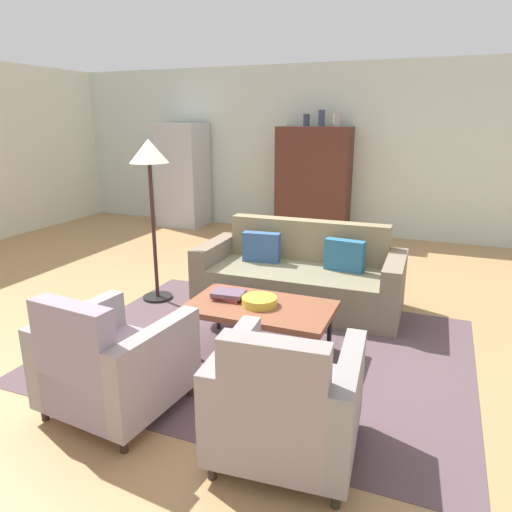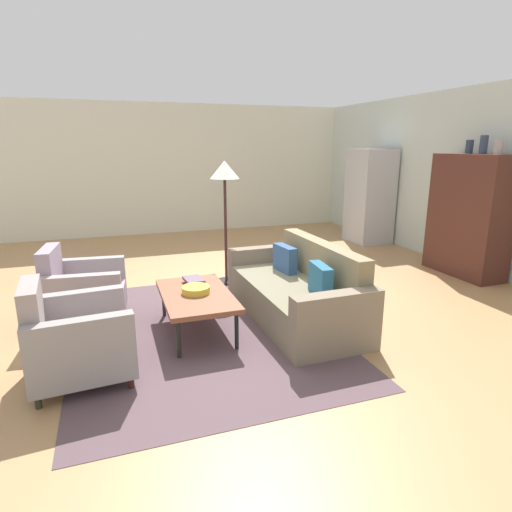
{
  "view_description": "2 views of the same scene",
  "coord_description": "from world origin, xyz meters",
  "px_view_note": "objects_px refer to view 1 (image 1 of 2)",
  "views": [
    {
      "loc": [
        1.82,
        -3.85,
        1.9
      ],
      "look_at": [
        0.41,
        -0.31,
        0.79
      ],
      "focal_mm": 32.87,
      "sensor_mm": 36.0,
      "label": 1
    },
    {
      "loc": [
        4.67,
        -1.26,
        1.92
      ],
      "look_at": [
        0.61,
        0.15,
        0.8
      ],
      "focal_mm": 29.78,
      "sensor_mm": 36.0,
      "label": 2
    }
  ],
  "objects_px": {
    "cabinet": "(313,182)",
    "vase_round": "(321,118)",
    "floor_lamp": "(150,167)",
    "vase_tall": "(306,120)",
    "vase_small": "(337,120)",
    "couch": "(301,278)",
    "armchair_right": "(285,407)",
    "refrigerator": "(183,175)",
    "coffee_table": "(260,309)",
    "book_stack": "(229,295)",
    "fruit_bowl": "(259,301)",
    "armchair_left": "(110,366)"
  },
  "relations": [
    {
      "from": "armchair_right",
      "to": "vase_tall",
      "type": "bearing_deg",
      "value": 100.47
    },
    {
      "from": "coffee_table",
      "to": "refrigerator",
      "type": "height_order",
      "value": "refrigerator"
    },
    {
      "from": "fruit_bowl",
      "to": "cabinet",
      "type": "distance_m",
      "value": 4.36
    },
    {
      "from": "coffee_table",
      "to": "refrigerator",
      "type": "xyz_separation_m",
      "value": [
        -3.15,
        4.18,
        0.54
      ]
    },
    {
      "from": "couch",
      "to": "cabinet",
      "type": "xyz_separation_m",
      "value": [
        -0.72,
        3.09,
        0.61
      ]
    },
    {
      "from": "armchair_left",
      "to": "floor_lamp",
      "type": "xyz_separation_m",
      "value": [
        -0.9,
        1.9,
        1.1
      ]
    },
    {
      "from": "book_stack",
      "to": "armchair_right",
      "type": "bearing_deg",
      "value": -52.85
    },
    {
      "from": "cabinet",
      "to": "vase_small",
      "type": "relative_size",
      "value": 9.13
    },
    {
      "from": "book_stack",
      "to": "vase_round",
      "type": "xyz_separation_m",
      "value": [
        -0.31,
        4.24,
        1.47
      ]
    },
    {
      "from": "book_stack",
      "to": "vase_small",
      "type": "bearing_deg",
      "value": 90.87
    },
    {
      "from": "book_stack",
      "to": "vase_round",
      "type": "distance_m",
      "value": 4.5
    },
    {
      "from": "cabinet",
      "to": "vase_round",
      "type": "bearing_deg",
      "value": -2.71
    },
    {
      "from": "couch",
      "to": "floor_lamp",
      "type": "bearing_deg",
      "value": 15.73
    },
    {
      "from": "couch",
      "to": "vase_small",
      "type": "height_order",
      "value": "vase_small"
    },
    {
      "from": "coffee_table",
      "to": "vase_tall",
      "type": "height_order",
      "value": "vase_tall"
    },
    {
      "from": "armchair_left",
      "to": "refrigerator",
      "type": "height_order",
      "value": "refrigerator"
    },
    {
      "from": "coffee_table",
      "to": "armchair_right",
      "type": "relative_size",
      "value": 1.36
    },
    {
      "from": "fruit_bowl",
      "to": "cabinet",
      "type": "height_order",
      "value": "cabinet"
    },
    {
      "from": "vase_round",
      "to": "cabinet",
      "type": "bearing_deg",
      "value": 177.29
    },
    {
      "from": "armchair_left",
      "to": "cabinet",
      "type": "height_order",
      "value": "cabinet"
    },
    {
      "from": "vase_tall",
      "to": "floor_lamp",
      "type": "relative_size",
      "value": 0.11
    },
    {
      "from": "fruit_bowl",
      "to": "refrigerator",
      "type": "distance_m",
      "value": 5.25
    },
    {
      "from": "vase_tall",
      "to": "vase_round",
      "type": "xyz_separation_m",
      "value": [
        0.25,
        0.0,
        0.03
      ]
    },
    {
      "from": "cabinet",
      "to": "coffee_table",
      "type": "bearing_deg",
      "value": -80.46
    },
    {
      "from": "couch",
      "to": "fruit_bowl",
      "type": "distance_m",
      "value": 1.2
    },
    {
      "from": "vase_tall",
      "to": "vase_round",
      "type": "height_order",
      "value": "vase_round"
    },
    {
      "from": "floor_lamp",
      "to": "vase_tall",
      "type": "bearing_deg",
      "value": 79.84
    },
    {
      "from": "couch",
      "to": "vase_tall",
      "type": "distance_m",
      "value": 3.59
    },
    {
      "from": "book_stack",
      "to": "vase_tall",
      "type": "relative_size",
      "value": 1.46
    },
    {
      "from": "vase_small",
      "to": "refrigerator",
      "type": "xyz_separation_m",
      "value": [
        -2.78,
        -0.1,
        -0.97
      ]
    },
    {
      "from": "coffee_table",
      "to": "vase_tall",
      "type": "xyz_separation_m",
      "value": [
        -0.87,
        4.27,
        1.51
      ]
    },
    {
      "from": "floor_lamp",
      "to": "couch",
      "type": "bearing_deg",
      "value": 16.76
    },
    {
      "from": "coffee_table",
      "to": "vase_tall",
      "type": "relative_size",
      "value": 6.08
    },
    {
      "from": "armchair_right",
      "to": "floor_lamp",
      "type": "height_order",
      "value": "floor_lamp"
    },
    {
      "from": "vase_small",
      "to": "cabinet",
      "type": "bearing_deg",
      "value": 179.23
    },
    {
      "from": "couch",
      "to": "armchair_left",
      "type": "xyz_separation_m",
      "value": [
        -0.6,
        -2.35,
        0.06
      ]
    },
    {
      "from": "vase_tall",
      "to": "book_stack",
      "type": "bearing_deg",
      "value": -82.42
    },
    {
      "from": "book_stack",
      "to": "floor_lamp",
      "type": "xyz_separation_m",
      "value": [
        -1.2,
        0.7,
        0.98
      ]
    },
    {
      "from": "cabinet",
      "to": "book_stack",
      "type": "bearing_deg",
      "value": -84.43
    },
    {
      "from": "cabinet",
      "to": "vase_tall",
      "type": "bearing_deg",
      "value": -178.19
    },
    {
      "from": "couch",
      "to": "floor_lamp",
      "type": "distance_m",
      "value": 1.95
    },
    {
      "from": "armchair_right",
      "to": "book_stack",
      "type": "xyz_separation_m",
      "value": [
        -0.91,
        1.2,
        0.12
      ]
    },
    {
      "from": "cabinet",
      "to": "armchair_right",
      "type": "bearing_deg",
      "value": -76.33
    },
    {
      "from": "couch",
      "to": "vase_tall",
      "type": "xyz_separation_m",
      "value": [
        -0.87,
        3.09,
        1.61
      ]
    },
    {
      "from": "couch",
      "to": "vase_small",
      "type": "distance_m",
      "value": 3.5
    },
    {
      "from": "couch",
      "to": "floor_lamp",
      "type": "height_order",
      "value": "floor_lamp"
    },
    {
      "from": "armchair_right",
      "to": "vase_tall",
      "type": "distance_m",
      "value": 5.85
    },
    {
      "from": "vase_tall",
      "to": "vase_small",
      "type": "xyz_separation_m",
      "value": [
        0.5,
        0.0,
        -0.0
      ]
    },
    {
      "from": "armchair_left",
      "to": "book_stack",
      "type": "height_order",
      "value": "armchair_left"
    },
    {
      "from": "cabinet",
      "to": "floor_lamp",
      "type": "relative_size",
      "value": 1.05
    }
  ]
}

